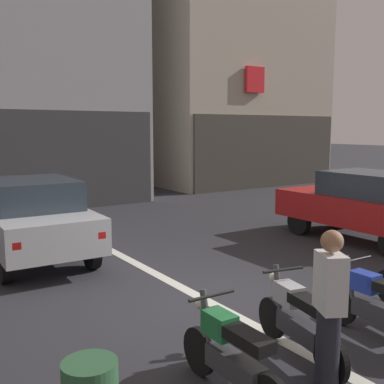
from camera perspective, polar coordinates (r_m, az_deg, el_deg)
ground_plane at (r=7.27m, az=2.25°, el=-13.44°), size 120.00×120.00×0.00m
lane_centre_line at (r=12.43m, az=-14.29°, el=-4.63°), size 0.20×18.00×0.01m
building_far_right at (r=24.63m, az=3.05°, el=20.07°), size 8.40×8.05×15.74m
car_silver_crossing_near at (r=9.87m, az=-19.03°, el=-2.82°), size 1.90×4.16×1.64m
car_red_parked_kerbside at (r=11.55m, az=20.59°, el=-1.39°), size 1.77×4.11×1.64m
car_white_down_street at (r=18.48m, az=-14.11°, el=2.17°), size 2.29×4.30×1.64m
motorcycle_green_row_leftmost at (r=4.79m, az=4.82°, el=-19.32°), size 0.55×1.67×0.98m
motorcycle_silver_row_left_mid at (r=5.66m, az=12.90°, el=-15.03°), size 0.55×1.65×0.98m
motorcycle_blue_row_centre at (r=6.39m, az=21.74°, el=-12.71°), size 0.55×1.67×0.98m
person_by_motorcycles at (r=4.90m, az=16.49°, el=-13.86°), size 0.36×0.42×1.67m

